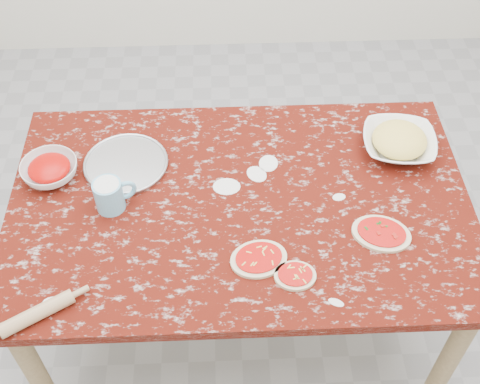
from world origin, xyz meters
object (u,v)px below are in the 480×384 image
worktable (240,217)px  pizza_tray (126,164)px  rolling_pin (37,314)px  sauce_bowl (50,170)px  cheese_bowl (398,144)px  flour_mug (110,195)px

worktable → pizza_tray: size_ratio=5.34×
pizza_tray → rolling_pin: bearing=-108.6°
sauce_bowl → cheese_bowl: 1.27m
pizza_tray → flour_mug: (-0.03, -0.19, 0.05)m
pizza_tray → sauce_bowl: (-0.26, -0.04, 0.03)m
rolling_pin → pizza_tray: bearing=71.4°
worktable → pizza_tray: bearing=154.9°
pizza_tray → sauce_bowl: sauce_bowl is taller
flour_mug → rolling_pin: 0.46m
sauce_bowl → flour_mug: size_ratio=1.41×
sauce_bowl → flour_mug: (0.23, -0.15, 0.03)m
cheese_bowl → flour_mug: bearing=-167.3°
worktable → flour_mug: (-0.44, -0.00, 0.14)m
worktable → cheese_bowl: cheese_bowl is taller
pizza_tray → cheese_bowl: (1.00, 0.04, 0.03)m
pizza_tray → sauce_bowl: 0.27m
sauce_bowl → cheese_bowl: size_ratio=0.75×
worktable → cheese_bowl: size_ratio=5.99×
worktable → flour_mug: size_ratio=11.25×
cheese_bowl → flour_mug: (-1.03, -0.23, 0.03)m
flour_mug → pizza_tray: bearing=81.3°
worktable → sauce_bowl: (-0.67, 0.15, 0.11)m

